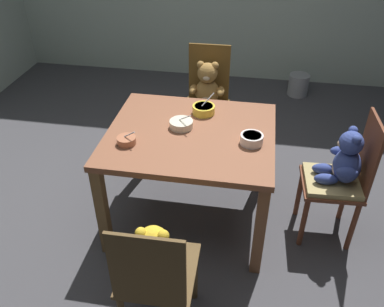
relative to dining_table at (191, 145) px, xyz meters
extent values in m
cube|color=#434246|center=(0.00, 0.00, -0.65)|extent=(5.20, 5.20, 0.04)
cube|color=brown|center=(0.00, 0.00, 0.08)|extent=(1.08, 0.94, 0.04)
cube|color=brown|center=(-0.49, -0.43, -0.28)|extent=(0.07, 0.07, 0.69)
cube|color=brown|center=(0.49, -0.43, -0.28)|extent=(0.07, 0.07, 0.69)
cube|color=brown|center=(-0.49, 0.43, -0.28)|extent=(0.07, 0.07, 0.69)
cube|color=brown|center=(0.49, 0.43, -0.28)|extent=(0.07, 0.07, 0.69)
cube|color=brown|center=(-0.02, 0.87, -0.20)|extent=(0.39, 0.39, 0.02)
cube|color=brown|center=(-0.02, 1.05, 0.06)|extent=(0.35, 0.02, 0.50)
cylinder|color=brown|center=(-0.18, 0.71, -0.42)|extent=(0.04, 0.04, 0.41)
cylinder|color=brown|center=(0.14, 0.71, -0.42)|extent=(0.04, 0.04, 0.41)
cylinder|color=brown|center=(-0.18, 1.03, -0.42)|extent=(0.04, 0.04, 0.41)
cylinder|color=brown|center=(0.14, 1.03, -0.42)|extent=(0.04, 0.04, 0.41)
ellipsoid|color=#A0753A|center=(-0.02, 0.93, -0.07)|extent=(0.21, 0.18, 0.24)
ellipsoid|color=beige|center=(-0.02, 0.88, -0.09)|extent=(0.11, 0.06, 0.14)
sphere|color=#A0753A|center=(-0.02, 0.92, 0.11)|extent=(0.17, 0.17, 0.17)
ellipsoid|color=beige|center=(-0.02, 0.86, 0.09)|extent=(0.07, 0.06, 0.05)
sphere|color=#A0753A|center=(-0.08, 0.93, 0.17)|extent=(0.06, 0.06, 0.06)
sphere|color=#A0753A|center=(0.04, 0.94, 0.17)|extent=(0.06, 0.06, 0.06)
ellipsoid|color=#A0753A|center=(-0.14, 0.91, -0.04)|extent=(0.07, 0.13, 0.07)
ellipsoid|color=#A0753A|center=(0.10, 0.91, -0.04)|extent=(0.07, 0.13, 0.07)
ellipsoid|color=#A0753A|center=(-0.08, 0.81, -0.16)|extent=(0.07, 0.16, 0.07)
ellipsoid|color=#A0753A|center=(0.04, 0.81, -0.16)|extent=(0.07, 0.16, 0.07)
cube|color=brown|center=(0.93, 0.00, -0.20)|extent=(0.39, 0.38, 0.02)
cube|color=brown|center=(1.11, 0.01, 0.05)|extent=(0.03, 0.33, 0.49)
cylinder|color=brown|center=(0.77, 0.15, -0.42)|extent=(0.04, 0.04, 0.41)
cylinder|color=brown|center=(0.78, -0.16, -0.42)|extent=(0.04, 0.04, 0.41)
cylinder|color=brown|center=(1.09, 0.16, -0.42)|extent=(0.04, 0.04, 0.41)
cylinder|color=brown|center=(1.10, -0.14, -0.42)|extent=(0.04, 0.04, 0.41)
cube|color=tan|center=(0.93, 0.00, -0.18)|extent=(0.36, 0.35, 0.04)
ellipsoid|color=#37488F|center=(1.00, 0.00, -0.04)|extent=(0.18, 0.21, 0.23)
ellipsoid|color=#D9B28F|center=(0.94, 0.00, -0.05)|extent=(0.07, 0.11, 0.14)
sphere|color=#37488F|center=(0.99, 0.00, 0.13)|extent=(0.15, 0.15, 0.15)
ellipsoid|color=#D9B28F|center=(0.94, 0.00, 0.12)|extent=(0.05, 0.06, 0.04)
sphere|color=#37488F|center=(1.00, 0.06, 0.18)|extent=(0.06, 0.06, 0.06)
sphere|color=#37488F|center=(1.00, -0.05, 0.18)|extent=(0.06, 0.06, 0.06)
ellipsoid|color=#37488F|center=(0.97, 0.12, -0.01)|extent=(0.13, 0.07, 0.06)
ellipsoid|color=#37488F|center=(0.98, -0.11, -0.01)|extent=(0.13, 0.07, 0.06)
ellipsoid|color=#37488F|center=(0.88, 0.05, -0.12)|extent=(0.15, 0.08, 0.07)
ellipsoid|color=#37488F|center=(0.88, -0.06, -0.12)|extent=(0.15, 0.08, 0.07)
cube|color=brown|center=(-0.02, -0.87, -0.20)|extent=(0.39, 0.41, 0.02)
cube|color=brown|center=(-0.01, -1.06, 0.02)|extent=(0.35, 0.02, 0.44)
cylinder|color=brown|center=(0.14, -0.69, -0.42)|extent=(0.04, 0.04, 0.41)
cylinder|color=brown|center=(-0.18, -0.70, -0.42)|extent=(0.04, 0.04, 0.41)
ellipsoid|color=gold|center=(-0.01, -0.94, -0.09)|extent=(0.19, 0.16, 0.21)
ellipsoid|color=beige|center=(-0.02, -0.89, -0.10)|extent=(0.10, 0.06, 0.13)
sphere|color=gold|center=(-0.02, -0.93, 0.07)|extent=(0.15, 0.15, 0.15)
ellipsoid|color=beige|center=(-0.02, -0.88, 0.06)|extent=(0.06, 0.05, 0.04)
sphere|color=gold|center=(0.04, -0.94, 0.13)|extent=(0.06, 0.06, 0.06)
sphere|color=gold|center=(-0.07, -0.94, 0.13)|extent=(0.06, 0.06, 0.06)
ellipsoid|color=gold|center=(0.09, -0.91, -0.06)|extent=(0.06, 0.12, 0.06)
ellipsoid|color=gold|center=(-0.12, -0.92, -0.06)|extent=(0.06, 0.12, 0.06)
ellipsoid|color=gold|center=(0.03, -0.83, -0.16)|extent=(0.07, 0.14, 0.06)
ellipsoid|color=gold|center=(-0.07, -0.83, -0.16)|extent=(0.07, 0.14, 0.06)
cylinder|color=yellow|center=(0.05, 0.26, 0.13)|extent=(0.16, 0.16, 0.06)
cylinder|color=yellow|center=(0.05, 0.26, 0.11)|extent=(0.09, 0.09, 0.01)
cylinder|color=beige|center=(0.05, 0.26, 0.15)|extent=(0.13, 0.13, 0.01)
cylinder|color=#BCBCC1|center=(0.07, 0.28, 0.20)|extent=(0.08, 0.08, 0.08)
ellipsoid|color=#BCBCC1|center=(0.04, 0.25, 0.15)|extent=(0.04, 0.04, 0.01)
cylinder|color=white|center=(0.39, -0.07, 0.13)|extent=(0.14, 0.14, 0.06)
cylinder|color=white|center=(0.39, -0.07, 0.11)|extent=(0.08, 0.08, 0.01)
cylinder|color=beige|center=(0.39, -0.07, 0.16)|extent=(0.12, 0.12, 0.01)
cylinder|color=#B26B4B|center=(-0.37, -0.20, 0.12)|extent=(0.12, 0.12, 0.05)
cylinder|color=#B26B4B|center=(-0.37, -0.20, 0.11)|extent=(0.06, 0.06, 0.01)
cylinder|color=beige|center=(-0.37, -0.20, 0.14)|extent=(0.10, 0.10, 0.01)
cylinder|color=#BCBCC1|center=(-0.34, -0.21, 0.18)|extent=(0.08, 0.03, 0.06)
ellipsoid|color=#BCBCC1|center=(-0.38, -0.20, 0.14)|extent=(0.04, 0.03, 0.01)
cylinder|color=beige|center=(-0.07, 0.05, 0.13)|extent=(0.15, 0.15, 0.05)
cylinder|color=beige|center=(-0.07, 0.05, 0.11)|extent=(0.08, 0.08, 0.01)
cylinder|color=beige|center=(-0.07, 0.05, 0.15)|extent=(0.13, 0.13, 0.01)
cylinder|color=#BCBCC1|center=(-0.04, 0.03, 0.19)|extent=(0.09, 0.07, 0.08)
ellipsoid|color=#BCBCC1|center=(-0.08, 0.05, 0.14)|extent=(0.04, 0.04, 0.01)
cylinder|color=#93969B|center=(0.86, 2.15, -0.50)|extent=(0.22, 0.22, 0.24)
camera|label=1|loc=(0.38, -2.19, 1.49)|focal=37.97mm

